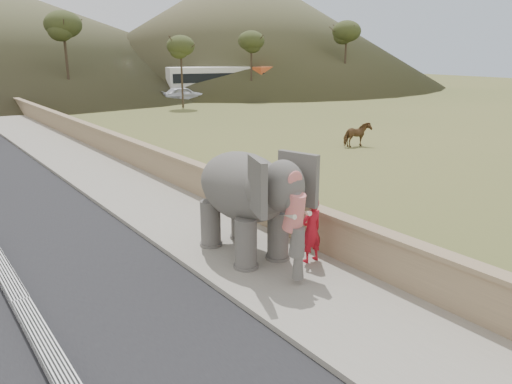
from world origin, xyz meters
TOP-DOWN VIEW (x-y plane):
  - ground at (0.00, 0.00)m, footprint 160.00×160.00m
  - walkway at (0.00, 10.00)m, footprint 3.00×120.00m
  - parapet at (1.65, 10.00)m, footprint 0.30×120.00m
  - cow at (12.91, 8.17)m, footprint 1.56×0.84m
  - distant_car at (16.29, 33.44)m, footprint 4.42×2.26m
  - bus_white at (21.40, 34.69)m, footprint 11.26×5.40m
  - bus_orange at (29.08, 33.94)m, footprint 11.28×4.97m
  - hill_right at (36.00, 52.00)m, footprint 56.00×56.00m
  - elephant_and_man at (0.02, -0.11)m, footprint 2.19×3.66m
  - trees at (3.21, 30.02)m, footprint 48.41×43.04m

SIDE VIEW (x-z plane):
  - ground at x=0.00m, z-range 0.00..0.00m
  - walkway at x=0.00m, z-range 0.00..0.15m
  - parapet at x=1.65m, z-range 0.00..1.10m
  - cow at x=12.91m, z-range 0.00..1.26m
  - distant_car at x=16.29m, z-range 0.00..1.44m
  - elephant_and_man at x=0.02m, z-range 0.14..2.75m
  - bus_white at x=21.40m, z-range 0.00..3.10m
  - bus_orange at x=29.08m, z-range 0.00..3.10m
  - trees at x=3.21m, z-range -0.94..8.86m
  - hill_right at x=36.00m, z-range 0.00..16.00m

